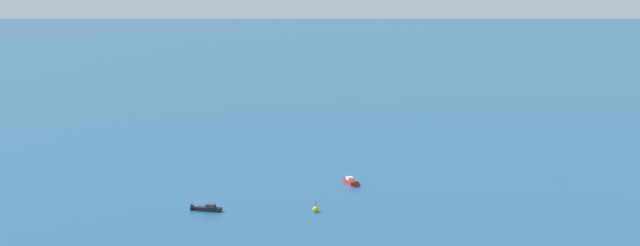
# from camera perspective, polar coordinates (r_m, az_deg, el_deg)

# --- Properties ---
(motorboat_near_centre) EXTENTS (4.59, 4.83, 1.54)m
(motorboat_near_centre) POSITION_cam_1_polar(r_m,az_deg,el_deg) (189.70, -5.87, -4.33)
(motorboat_near_centre) COLOR black
(motorboat_near_centre) RESTS_ON ground_plane
(motorboat_inshore) EXTENTS (2.66, 5.69, 1.60)m
(motorboat_inshore) POSITION_cam_1_polar(r_m,az_deg,el_deg) (212.12, 1.63, -3.02)
(motorboat_inshore) COLOR #B21E1E
(motorboat_inshore) RESTS_ON ground_plane
(marker_buoy) EXTENTS (1.10, 1.10, 2.10)m
(marker_buoy) POSITION_cam_1_polar(r_m,az_deg,el_deg) (187.89, -0.21, -4.42)
(marker_buoy) COLOR yellow
(marker_buoy) RESTS_ON ground_plane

